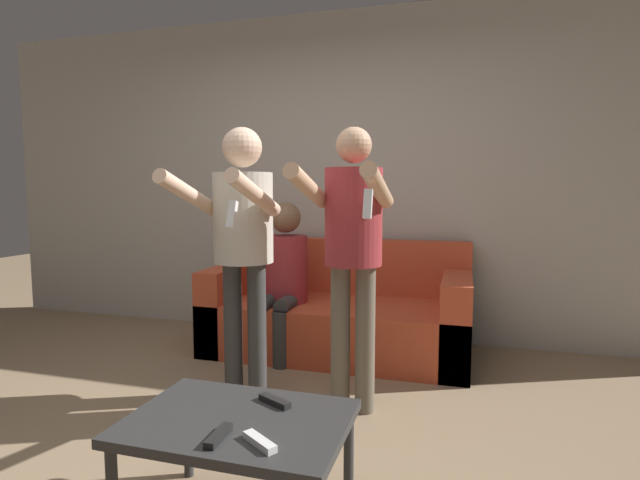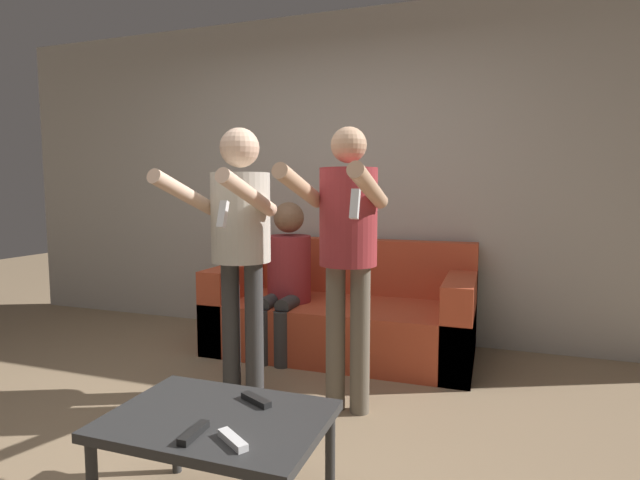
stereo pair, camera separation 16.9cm
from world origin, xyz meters
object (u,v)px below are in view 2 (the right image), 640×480
(remote_mid, at_px, (233,440))
(person_standing_right, at_px, (347,238))
(coffee_table, at_px, (217,427))
(couch, at_px, (342,315))
(remote_far, at_px, (256,400))
(remote_near, at_px, (194,433))
(person_seated, at_px, (286,272))
(person_standing_left, at_px, (239,230))

(remote_mid, bearing_deg, person_standing_right, 88.60)
(coffee_table, bearing_deg, couch, 94.00)
(remote_mid, bearing_deg, couch, 97.60)
(couch, relative_size, remote_far, 13.00)
(remote_near, relative_size, remote_mid, 1.05)
(couch, xyz_separation_m, person_standing_right, (0.33, -1.02, 0.70))
(remote_mid, bearing_deg, coffee_table, 133.72)
(person_seated, distance_m, remote_mid, 2.15)
(remote_mid, distance_m, remote_far, 0.31)
(person_standing_left, distance_m, person_standing_right, 0.66)
(person_seated, bearing_deg, person_standing_right, -48.95)
(remote_near, relative_size, remote_far, 1.01)
(person_standing_right, relative_size, person_seated, 1.37)
(person_standing_left, height_order, remote_far, person_standing_left)
(remote_near, bearing_deg, remote_mid, 0.26)
(person_standing_right, distance_m, remote_mid, 1.34)
(couch, height_order, remote_mid, couch)
(person_standing_left, xyz_separation_m, person_seated, (-0.05, 0.81, -0.38))
(person_seated, bearing_deg, person_standing_left, -86.62)
(person_standing_left, xyz_separation_m, coffee_table, (0.47, -1.06, -0.63))
(person_standing_left, relative_size, remote_mid, 11.07)
(couch, distance_m, remote_far, 1.95)
(couch, relative_size, coffee_table, 2.46)
(remote_far, bearing_deg, person_standing_left, 121.28)
(couch, distance_m, person_standing_right, 1.28)
(couch, distance_m, coffee_table, 2.09)
(person_seated, relative_size, remote_mid, 7.96)
(person_standing_left, xyz_separation_m, remote_near, (0.48, -1.22, -0.57))
(coffee_table, height_order, remote_near, remote_near)
(person_standing_right, bearing_deg, couch, 107.93)
(couch, xyz_separation_m, remote_near, (0.15, -2.24, 0.15))
(coffee_table, distance_m, remote_far, 0.18)
(person_standing_left, bearing_deg, couch, 72.07)
(remote_far, bearing_deg, couch, 96.80)
(person_standing_right, bearing_deg, person_seated, 131.05)
(couch, height_order, person_standing_left, person_standing_left)
(person_standing_right, height_order, person_seated, person_standing_right)
(person_standing_left, height_order, remote_near, person_standing_left)
(couch, height_order, remote_near, couch)
(remote_far, bearing_deg, person_seated, 109.35)
(remote_mid, xyz_separation_m, remote_far, (-0.07, 0.30, 0.00))
(couch, height_order, remote_far, couch)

